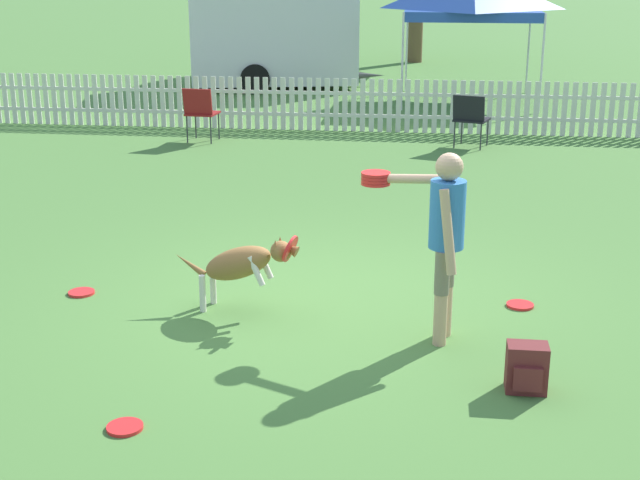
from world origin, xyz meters
name	(u,v)px	position (x,y,z in m)	size (l,w,h in m)	color
ground_plane	(325,302)	(0.00, 0.00, 0.00)	(240.00, 240.00, 0.00)	#4C7A38
handler_person	(440,224)	(1.00, -0.69, 0.98)	(0.88, 0.80, 1.55)	tan
leaping_dog	(242,263)	(-0.68, -0.33, 0.46)	(1.18, 0.46, 0.76)	olive
frisbee_near_handler	(125,427)	(-1.05, -2.44, 0.01)	(0.24, 0.24, 0.02)	red
frisbee_near_dog	(81,293)	(-2.27, -0.08, 0.01)	(0.24, 0.24, 0.02)	red
frisbee_midfield	(520,305)	(1.75, 0.11, 0.01)	(0.24, 0.24, 0.02)	red
backpack_on_grass	(527,368)	(1.64, -1.55, 0.18)	(0.29, 0.23, 0.36)	maroon
picket_fence	(381,106)	(0.00, 8.38, 0.47)	(23.21, 0.04, 0.94)	silver
folding_chair_blue_left	(470,116)	(1.54, 7.13, 0.53)	(0.65, 0.67, 0.88)	#333338
folding_chair_center	(200,110)	(-2.95, 7.06, 0.55)	(0.54, 0.56, 0.92)	#333338
equipment_trailer	(273,32)	(-2.90, 13.88, 1.31)	(4.79, 3.02, 2.48)	silver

